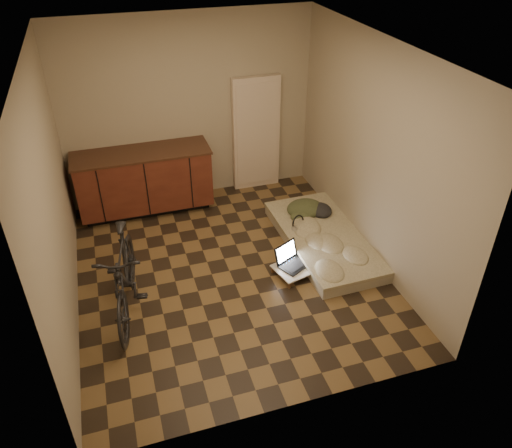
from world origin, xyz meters
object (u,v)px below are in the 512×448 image
object	(u,v)px
futon	(324,239)
bicycle	(124,272)
lap_desk	(300,266)
laptop	(292,261)

from	to	relation	value
futon	bicycle	bearing A→B (deg)	-170.43
bicycle	futon	xyz separation A→B (m)	(2.50, 0.47, -0.44)
futon	lap_desk	size ratio (longest dim) A/B	2.84
lap_desk	futon	bearing A→B (deg)	26.21
bicycle	lap_desk	bearing A→B (deg)	10.45
futon	laptop	size ratio (longest dim) A/B	4.37
bicycle	futon	distance (m)	2.58
lap_desk	laptop	world-z (taller)	laptop
bicycle	lap_desk	xyz separation A→B (m)	(2.00, 0.04, -0.43)
laptop	bicycle	bearing A→B (deg)	155.89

